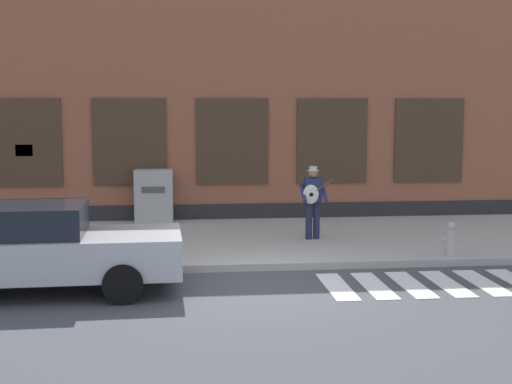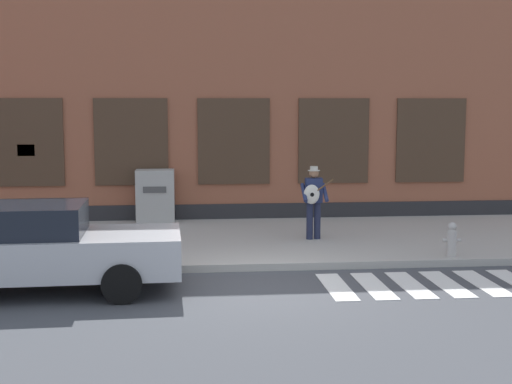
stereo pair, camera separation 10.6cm
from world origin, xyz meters
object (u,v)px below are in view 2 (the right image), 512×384
utility_box (155,196)px  red_car (42,248)px  busker (313,198)px  fire_hydrant (452,239)px

utility_box → red_car: bearing=-104.9°
red_car → busker: (5.34, 3.57, 0.33)m
red_car → fire_hydrant: 7.96m
utility_box → fire_hydrant: size_ratio=1.98×
red_car → busker: 6.43m
red_car → fire_hydrant: bearing=10.9°
red_car → fire_hydrant: (7.81, 1.50, -0.28)m
red_car → busker: size_ratio=2.79×
red_car → busker: bearing=33.8°
red_car → fire_hydrant: size_ratio=6.65×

